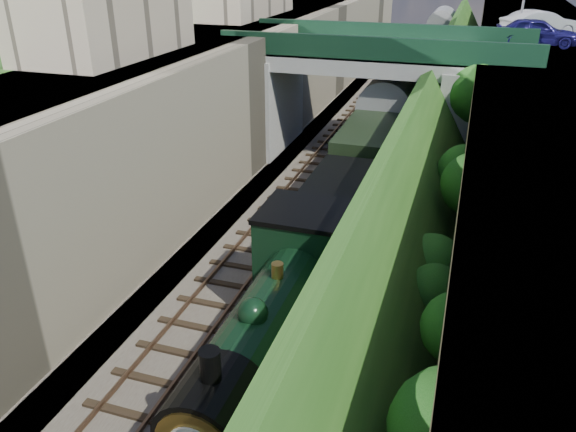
{
  "coord_description": "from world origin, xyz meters",
  "views": [
    {
      "loc": [
        5.41,
        -7.06,
        11.16
      ],
      "look_at": [
        0.0,
        9.47,
        2.82
      ],
      "focal_mm": 35.0,
      "sensor_mm": 36.0,
      "label": 1
    }
  ],
  "objects_px": {
    "tree": "(481,93)",
    "car_silver": "(540,24)",
    "tender": "(339,220)",
    "locomotive": "(276,324)",
    "car_blue": "(537,32)",
    "road_bridge": "(386,90)"
  },
  "relations": [
    {
      "from": "tree",
      "to": "car_blue",
      "type": "distance_m",
      "value": 6.4
    },
    {
      "from": "tree",
      "to": "car_blue",
      "type": "relative_size",
      "value": 1.51
    },
    {
      "from": "tree",
      "to": "locomotive",
      "type": "relative_size",
      "value": 0.65
    },
    {
      "from": "locomotive",
      "to": "tender",
      "type": "distance_m",
      "value": 7.37
    },
    {
      "from": "car_silver",
      "to": "tender",
      "type": "height_order",
      "value": "car_silver"
    },
    {
      "from": "road_bridge",
      "to": "car_silver",
      "type": "distance_m",
      "value": 11.24
    },
    {
      "from": "tree",
      "to": "locomotive",
      "type": "bearing_deg",
      "value": -105.13
    },
    {
      "from": "road_bridge",
      "to": "tree",
      "type": "relative_size",
      "value": 2.42
    },
    {
      "from": "tree",
      "to": "car_blue",
      "type": "bearing_deg",
      "value": 65.41
    },
    {
      "from": "road_bridge",
      "to": "locomotive",
      "type": "relative_size",
      "value": 1.56
    },
    {
      "from": "road_bridge",
      "to": "tender",
      "type": "distance_m",
      "value": 12.15
    },
    {
      "from": "car_silver",
      "to": "tender",
      "type": "distance_m",
      "value": 21.48
    },
    {
      "from": "tree",
      "to": "car_silver",
      "type": "relative_size",
      "value": 1.42
    },
    {
      "from": "road_bridge",
      "to": "locomotive",
      "type": "height_order",
      "value": "road_bridge"
    },
    {
      "from": "tree",
      "to": "tender",
      "type": "relative_size",
      "value": 1.1
    },
    {
      "from": "car_blue",
      "to": "car_silver",
      "type": "bearing_deg",
      "value": -8.4
    },
    {
      "from": "road_bridge",
      "to": "car_silver",
      "type": "height_order",
      "value": "car_silver"
    },
    {
      "from": "locomotive",
      "to": "tree",
      "type": "bearing_deg",
      "value": 74.87
    },
    {
      "from": "tender",
      "to": "car_blue",
      "type": "bearing_deg",
      "value": 65.09
    },
    {
      "from": "locomotive",
      "to": "tender",
      "type": "xyz_separation_m",
      "value": [
        -0.0,
        7.36,
        -0.27
      ]
    },
    {
      "from": "car_blue",
      "to": "locomotive",
      "type": "xyz_separation_m",
      "value": [
        -7.19,
        -22.84,
        -5.1
      ]
    },
    {
      "from": "car_silver",
      "to": "tender",
      "type": "xyz_separation_m",
      "value": [
        -7.64,
        -19.34,
        -5.4
      ]
    }
  ]
}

